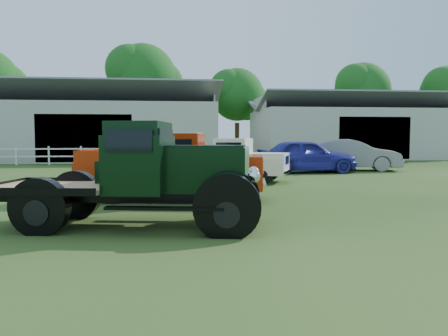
{
  "coord_description": "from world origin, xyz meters",
  "views": [
    {
      "loc": [
        -0.93,
        -8.95,
        1.78
      ],
      "look_at": [
        0.2,
        1.2,
        1.05
      ],
      "focal_mm": 35.0,
      "sensor_mm": 36.0,
      "label": 1
    }
  ],
  "objects_px": {
    "vintage_flatbed": "(136,175)",
    "red_pickup": "(173,166)",
    "misc_car_blue": "(306,156)",
    "misc_car_grey": "(351,155)",
    "white_pickup": "(231,160)"
  },
  "relations": [
    {
      "from": "vintage_flatbed",
      "to": "red_pickup",
      "type": "height_order",
      "value": "vintage_flatbed"
    },
    {
      "from": "misc_car_blue",
      "to": "misc_car_grey",
      "type": "relative_size",
      "value": 0.97
    },
    {
      "from": "white_pickup",
      "to": "misc_car_grey",
      "type": "relative_size",
      "value": 0.91
    },
    {
      "from": "red_pickup",
      "to": "white_pickup",
      "type": "relative_size",
      "value": 1.14
    },
    {
      "from": "red_pickup",
      "to": "misc_car_grey",
      "type": "xyz_separation_m",
      "value": [
        9.39,
        10.01,
        -0.13
      ]
    },
    {
      "from": "vintage_flatbed",
      "to": "misc_car_blue",
      "type": "relative_size",
      "value": 1.07
    },
    {
      "from": "red_pickup",
      "to": "white_pickup",
      "type": "xyz_separation_m",
      "value": [
        2.3,
        4.92,
        -0.11
      ]
    },
    {
      "from": "vintage_flatbed",
      "to": "misc_car_blue",
      "type": "xyz_separation_m",
      "value": [
        7.25,
        12.41,
        -0.2
      ]
    },
    {
      "from": "vintage_flatbed",
      "to": "white_pickup",
      "type": "bearing_deg",
      "value": 80.52
    },
    {
      "from": "red_pickup",
      "to": "misc_car_grey",
      "type": "relative_size",
      "value": 1.04
    },
    {
      "from": "misc_car_grey",
      "to": "white_pickup",
      "type": "bearing_deg",
      "value": 141.79
    },
    {
      "from": "vintage_flatbed",
      "to": "misc_car_grey",
      "type": "relative_size",
      "value": 1.04
    },
    {
      "from": "misc_car_blue",
      "to": "vintage_flatbed",
      "type": "bearing_deg",
      "value": 148.85
    },
    {
      "from": "misc_car_blue",
      "to": "misc_car_grey",
      "type": "bearing_deg",
      "value": -67.26
    },
    {
      "from": "red_pickup",
      "to": "misc_car_blue",
      "type": "height_order",
      "value": "red_pickup"
    }
  ]
}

